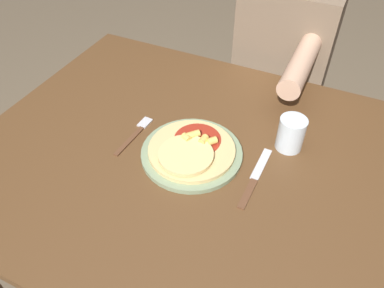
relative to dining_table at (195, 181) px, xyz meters
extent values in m
plane|color=brown|center=(0.00, 0.00, -0.66)|extent=(8.00, 8.00, 0.00)
cube|color=brown|center=(0.00, 0.00, 0.09)|extent=(1.23, 0.96, 0.03)
cylinder|color=brown|center=(-0.56, 0.42, -0.30)|extent=(0.06, 0.06, 0.74)
cylinder|color=brown|center=(0.56, 0.42, -0.30)|extent=(0.06, 0.06, 0.74)
cylinder|color=gray|center=(-0.01, 0.00, 0.11)|extent=(0.28, 0.28, 0.01)
cylinder|color=#DBBC7A|center=(-0.01, 0.00, 0.12)|extent=(0.24, 0.24, 0.01)
cylinder|color=#9E2819|center=(-0.01, 0.04, 0.13)|extent=(0.13, 0.13, 0.00)
cylinder|color=#E8C881|center=(-0.01, -0.04, 0.14)|extent=(0.15, 0.15, 0.01)
cylinder|color=#E5BC5B|center=(0.03, 0.04, 0.14)|extent=(0.03, 0.03, 0.02)
cylinder|color=#E5BC5B|center=(-0.02, 0.04, 0.14)|extent=(0.04, 0.04, 0.02)
cylinder|color=#E5BC5B|center=(-0.04, 0.02, 0.14)|extent=(0.03, 0.03, 0.02)
cylinder|color=#E5BC5B|center=(0.01, 0.03, 0.14)|extent=(0.02, 0.03, 0.02)
cylinder|color=#E5BC5B|center=(-0.03, 0.03, 0.14)|extent=(0.03, 0.03, 0.02)
cube|color=brown|center=(-0.19, -0.03, 0.11)|extent=(0.02, 0.13, 0.00)
cube|color=silver|center=(-0.19, 0.06, 0.11)|extent=(0.03, 0.05, 0.00)
cube|color=brown|center=(0.17, -0.06, 0.11)|extent=(0.02, 0.10, 0.00)
cube|color=silver|center=(0.17, 0.05, 0.11)|extent=(0.02, 0.12, 0.00)
cylinder|color=silver|center=(0.22, 0.14, 0.15)|extent=(0.07, 0.07, 0.10)
cylinder|color=#2D2D38|center=(-0.01, 0.66, -0.41)|extent=(0.11, 0.11, 0.50)
cylinder|color=#2D2D38|center=(0.15, 0.66, -0.41)|extent=(0.11, 0.11, 0.50)
cube|color=#75604C|center=(0.07, 0.66, 0.09)|extent=(0.34, 0.22, 0.51)
cylinder|color=tan|center=(0.17, 0.40, 0.21)|extent=(0.07, 0.30, 0.07)
camera|label=1|loc=(0.29, -0.65, 0.83)|focal=35.00mm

